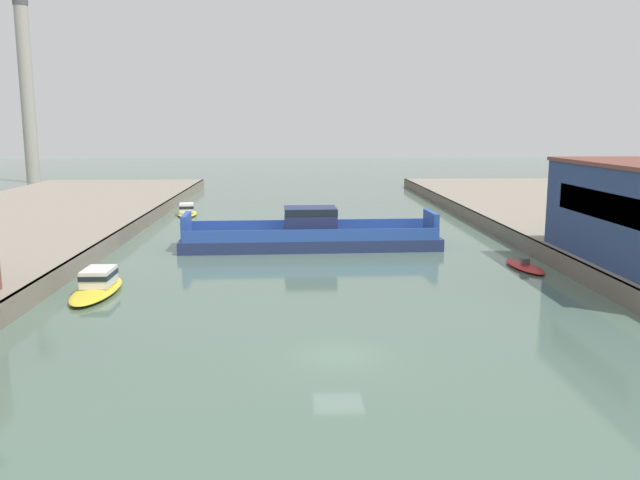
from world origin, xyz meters
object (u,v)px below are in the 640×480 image
object	(u,v)px
moored_boat_near_right	(525,266)
moored_boat_mid_left	(98,284)
chain_ferry	(310,236)
moored_boat_near_left	(187,211)
smokestack_distant_b	(27,85)

from	to	relation	value
moored_boat_near_right	moored_boat_mid_left	bearing A→B (deg)	-168.81
chain_ferry	moored_boat_mid_left	distance (m)	22.12
chain_ferry	moored_boat_near_right	size ratio (longest dim) A/B	4.11
chain_ferry	moored_boat_near_right	bearing A→B (deg)	-30.43
moored_boat_near_left	moored_boat_near_right	bearing A→B (deg)	-45.76
moored_boat_near_left	moored_boat_near_right	world-z (taller)	moored_boat_near_left
chain_ferry	moored_boat_near_left	distance (m)	27.60
moored_boat_mid_left	smokestack_distant_b	xyz separation A→B (m)	(-38.90, 89.71, 18.51)
moored_boat_mid_left	chain_ferry	bearing A→B (deg)	47.28
moored_boat_near_left	moored_boat_mid_left	world-z (taller)	moored_boat_mid_left
chain_ferry	moored_boat_near_right	world-z (taller)	chain_ferry
moored_boat_mid_left	smokestack_distant_b	world-z (taller)	smokestack_distant_b
moored_boat_near_left	smokestack_distant_b	size ratio (longest dim) A/B	0.20
chain_ferry	moored_boat_mid_left	world-z (taller)	chain_ferry
moored_boat_near_right	smokestack_distant_b	bearing A→B (deg)	130.33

